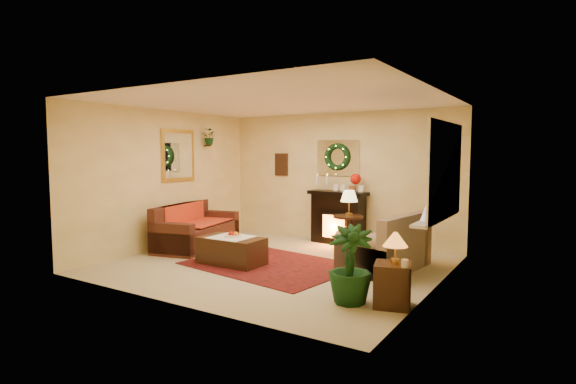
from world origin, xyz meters
The scene contains 31 objects.
floor centered at (0.00, 0.00, 0.00)m, with size 5.00×5.00×0.00m, color beige.
ceiling centered at (0.00, 0.00, 2.60)m, with size 5.00×5.00×0.00m, color white.
wall_back centered at (0.00, 2.25, 1.30)m, with size 5.00×5.00×0.00m, color #EFD88C.
wall_front centered at (0.00, -2.25, 1.30)m, with size 5.00×5.00×0.00m, color #EFD88C.
wall_left centered at (-2.50, 0.00, 1.30)m, with size 4.50×4.50×0.00m, color #EFD88C.
wall_right centered at (2.50, 0.00, 1.30)m, with size 4.50×4.50×0.00m, color #EFD88C.
area_rug centered at (-0.06, -0.09, 0.01)m, with size 2.50×1.88×0.01m, color maroon.
sofa centered at (-2.04, 0.33, 0.43)m, with size 0.84×1.92×0.82m, color #462B20.
red_throw centered at (-2.12, 0.49, 0.46)m, with size 0.83×1.35×0.02m, color red.
fireplace centered at (0.11, 2.04, 0.55)m, with size 1.07×0.34×0.98m, color black.
poinsettia centered at (0.48, 2.03, 1.30)m, with size 0.21×0.21×0.21m, color red.
mantel_candle_a centered at (-0.34, 2.00, 1.26)m, with size 0.06×0.06×0.19m, color beige.
mantel_candle_b centered at (-0.13, 2.03, 1.26)m, with size 0.06×0.06×0.18m, color #FFF7CB.
mantel_mirror centered at (0.00, 2.23, 1.70)m, with size 0.92×0.02×0.72m, color white.
wreath centered at (0.00, 2.19, 1.72)m, with size 0.55×0.55×0.11m, color #194719.
wall_art centered at (-1.35, 2.23, 1.55)m, with size 0.32×0.03×0.48m, color #381E11.
gold_mirror centered at (-2.48, 0.30, 1.75)m, with size 0.03×0.84×1.00m, color gold.
hanging_plant centered at (-2.34, 1.05, 1.97)m, with size 0.33×0.28×0.36m, color #194719.
loveseat centered at (1.57, 0.68, 0.42)m, with size 0.87×1.51×0.87m, color #7D6856.
window_frame centered at (2.48, 0.55, 1.55)m, with size 0.03×1.86×1.36m, color white.
window_glass centered at (2.47, 0.55, 1.55)m, with size 0.02×1.70×1.22m, color black.
window_sill centered at (2.38, 0.55, 0.87)m, with size 0.22×1.86×0.04m, color white.
mini_tree centered at (2.37, 0.13, 1.04)m, with size 0.20×0.20×0.30m, color silver.
sill_plant centered at (2.37, 1.27, 1.08)m, with size 0.27×0.22×0.49m, color black.
side_table_round centered at (0.67, 1.30, 0.33)m, with size 0.53×0.53×0.69m, color #482B19.
lamp_cream centered at (0.69, 1.27, 0.88)m, with size 0.30×0.30×0.46m, color #FFDE90.
end_table_square centered at (2.26, -0.94, 0.27)m, with size 0.42×0.42×0.51m, color #422818.
lamp_tiffany centered at (2.28, -0.94, 0.74)m, with size 0.29×0.29×0.43m, color orange.
coffee_table centered at (-0.61, -0.39, 0.21)m, with size 1.05×0.58×0.44m, color #3C1B11.
fruit_bowl centered at (-0.60, -0.38, 0.45)m, with size 0.26×0.26×0.06m, color silver.
floor_palm centered at (1.79, -1.10, 0.45)m, with size 1.57×1.57×2.81m, color #0C340D.
Camera 1 is at (3.95, -5.95, 1.79)m, focal length 28.00 mm.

